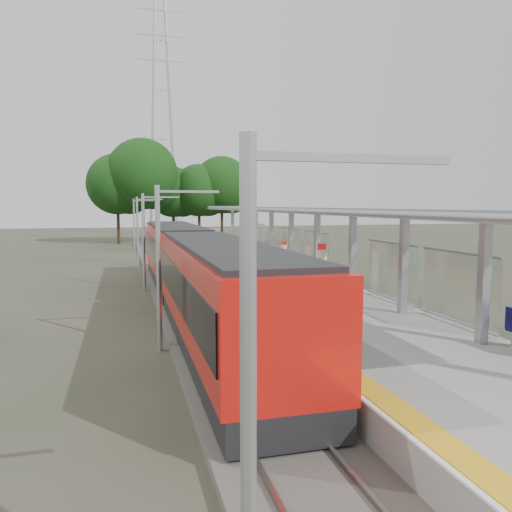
{
  "coord_description": "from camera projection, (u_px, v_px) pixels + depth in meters",
  "views": [
    {
      "loc": [
        -7.37,
        -9.28,
        4.77
      ],
      "look_at": [
        -1.18,
        13.96,
        2.3
      ],
      "focal_mm": 35.0,
      "sensor_mm": 36.0,
      "label": 1
    }
  ],
  "objects": [
    {
      "name": "tree_cluster",
      "position": [
        167.0,
        183.0,
        62.23
      ],
      "size": [
        20.46,
        10.49,
        12.77
      ],
      "color": "#382316",
      "rests_on": "ground"
    },
    {
      "name": "canopy",
      "position": [
        295.0,
        215.0,
        26.83
      ],
      "size": [
        3.27,
        38.0,
        3.66
      ],
      "color": "#9EA0A5",
      "rests_on": "platform"
    },
    {
      "name": "end_fence",
      "position": [
        193.0,
        234.0,
        54.34
      ],
      "size": [
        6.0,
        0.1,
        1.2
      ],
      "primitive_type": "cube",
      "color": "#9EA0A5",
      "rests_on": "platform"
    },
    {
      "name": "ground",
      "position": [
        465.0,
        416.0,
        11.29
      ],
      "size": [
        200.0,
        200.0,
        0.0
      ],
      "primitive_type": "plane",
      "color": "#474438",
      "rests_on": "ground"
    },
    {
      "name": "train",
      "position": [
        191.0,
        266.0,
        22.07
      ],
      "size": [
        2.74,
        27.6,
        3.62
      ],
      "color": "black",
      "rests_on": "ground"
    },
    {
      "name": "info_pillar_far",
      "position": [
        284.0,
        256.0,
        30.03
      ],
      "size": [
        0.36,
        0.36,
        1.61
      ],
      "rotation": [
        0.0,
        0.0,
        0.16
      ],
      "color": "beige",
      "rests_on": "platform"
    },
    {
      "name": "bench_far",
      "position": [
        241.0,
        243.0,
        42.41
      ],
      "size": [
        0.7,
        1.58,
        1.05
      ],
      "rotation": [
        0.0,
        0.0,
        -0.16
      ],
      "color": "#110E48",
      "rests_on": "platform"
    },
    {
      "name": "pylon",
      "position": [
        162.0,
        115.0,
        79.26
      ],
      "size": [
        8.0,
        4.0,
        38.0
      ],
      "primitive_type": null,
      "color": "#9EA0A5",
      "rests_on": "ground"
    },
    {
      "name": "info_pillar_near",
      "position": [
        322.0,
        269.0,
        22.72
      ],
      "size": [
        0.46,
        0.46,
        2.02
      ],
      "rotation": [
        0.0,
        0.0,
        -0.33
      ],
      "color": "beige",
      "rests_on": "platform"
    },
    {
      "name": "platform",
      "position": [
        249.0,
        275.0,
        30.46
      ],
      "size": [
        6.0,
        50.0,
        1.0
      ],
      "primitive_type": "cube",
      "color": "gray",
      "rests_on": "ground"
    },
    {
      "name": "bench_mid",
      "position": [
        268.0,
        256.0,
        31.66
      ],
      "size": [
        0.73,
        1.61,
        1.06
      ],
      "rotation": [
        0.0,
        0.0,
        -0.17
      ],
      "color": "#110E48",
      "rests_on": "platform"
    },
    {
      "name": "tactile_strip",
      "position": [
        208.0,
        268.0,
        29.76
      ],
      "size": [
        0.6,
        50.0,
        0.02
      ],
      "primitive_type": "cube",
      "color": "gold",
      "rests_on": "platform"
    },
    {
      "name": "catenary_masts",
      "position": [
        145.0,
        238.0,
        27.67
      ],
      "size": [
        2.08,
        48.16,
        5.4
      ],
      "color": "#9EA0A5",
      "rests_on": "ground"
    },
    {
      "name": "litter_bin",
      "position": [
        324.0,
        271.0,
        24.79
      ],
      "size": [
        0.5,
        0.5,
        0.99
      ],
      "primitive_type": "cylinder",
      "rotation": [
        0.0,
        0.0,
        0.03
      ],
      "color": "#9EA0A5",
      "rests_on": "platform"
    },
    {
      "name": "trackbed",
      "position": [
        175.0,
        284.0,
        29.35
      ],
      "size": [
        3.0,
        70.0,
        0.24
      ],
      "primitive_type": "cube",
      "color": "#59544C",
      "rests_on": "ground"
    }
  ]
}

